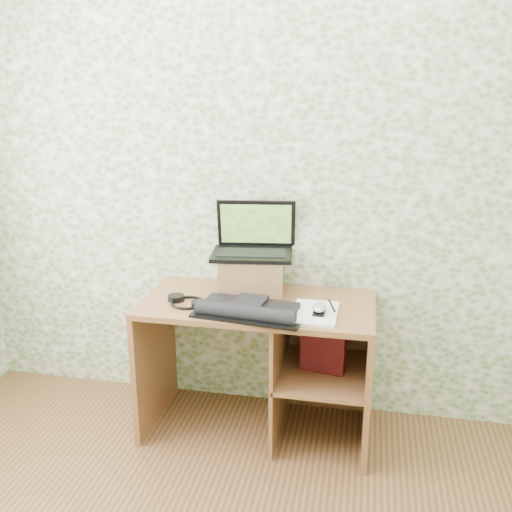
% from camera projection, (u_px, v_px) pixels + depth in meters
% --- Properties ---
extents(wall_back, '(3.50, 0.00, 3.50)m').
position_uv_depth(wall_back, '(269.00, 186.00, 3.08)').
color(wall_back, white).
rests_on(wall_back, ground).
extents(desk, '(1.20, 0.60, 0.75)m').
position_uv_depth(desk, '(273.00, 348.00, 3.04)').
color(desk, brown).
rests_on(desk, floor).
extents(riser, '(0.37, 0.32, 0.20)m').
position_uv_depth(riser, '(252.00, 274.00, 3.07)').
color(riser, brown).
rests_on(riser, desk).
extents(laptop, '(0.46, 0.35, 0.28)m').
position_uv_depth(laptop, '(254.00, 242.00, 3.06)').
color(laptop, black).
rests_on(laptop, riser).
extents(keyboard, '(0.55, 0.33, 0.08)m').
position_uv_depth(keyboard, '(248.00, 309.00, 2.78)').
color(keyboard, black).
rests_on(keyboard, desk).
extents(headphones, '(0.23, 0.23, 0.03)m').
position_uv_depth(headphones, '(188.00, 302.00, 2.92)').
color(headphones, black).
rests_on(headphones, desk).
extents(notepad, '(0.22, 0.31, 0.01)m').
position_uv_depth(notepad, '(315.00, 313.00, 2.79)').
color(notepad, silver).
rests_on(notepad, desk).
extents(mouse, '(0.07, 0.11, 0.04)m').
position_uv_depth(mouse, '(319.00, 310.00, 2.77)').
color(mouse, silver).
rests_on(mouse, notepad).
extents(pen, '(0.05, 0.16, 0.01)m').
position_uv_depth(pen, '(332.00, 306.00, 2.85)').
color(pen, black).
rests_on(pen, notepad).
extents(red_box, '(0.24, 0.11, 0.27)m').
position_uv_depth(red_box, '(323.00, 347.00, 2.95)').
color(red_box, maroon).
rests_on(red_box, desk).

